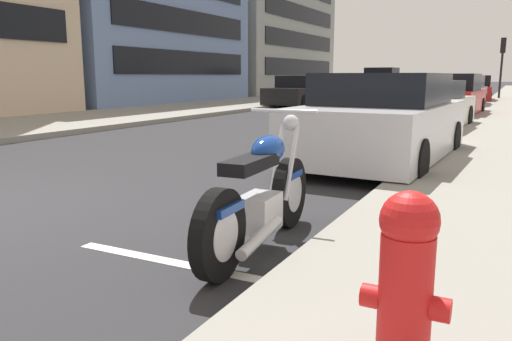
# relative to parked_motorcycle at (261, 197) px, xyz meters

# --- Properties ---
(sidewalk_far_curb) EXTENTS (120.00, 5.00, 0.14)m
(sidewalk_far_curb) POSITION_rel_parked_motorcycle_xyz_m (11.39, 10.17, -0.37)
(sidewalk_far_curb) COLOR gray
(sidewalk_far_curb) RESTS_ON ground
(parking_stall_stripe) EXTENTS (0.12, 2.20, 0.01)m
(parking_stall_stripe) POSITION_rel_parked_motorcycle_xyz_m (-0.61, 0.26, -0.43)
(parking_stall_stripe) COLOR silver
(parking_stall_stripe) RESTS_ON ground
(parked_motorcycle) EXTENTS (2.08, 0.62, 1.13)m
(parked_motorcycle) POSITION_rel_parked_motorcycle_xyz_m (0.00, 0.00, 0.00)
(parked_motorcycle) COLOR black
(parked_motorcycle) RESTS_ON ground
(parked_car_across_street) EXTENTS (4.38, 2.09, 1.46)m
(parked_car_across_street) POSITION_rel_parked_motorcycle_xyz_m (4.59, 0.09, 0.26)
(parked_car_across_street) COLOR silver
(parked_car_across_street) RESTS_ON ground
(parked_car_second_in_row) EXTENTS (4.53, 2.09, 1.30)m
(parked_car_second_in_row) POSITION_rel_parked_motorcycle_xyz_m (9.82, 0.26, 0.18)
(parked_car_second_in_row) COLOR beige
(parked_car_second_in_row) RESTS_ON ground
(parked_car_behind_motorcycle) EXTENTS (4.37, 2.05, 1.49)m
(parked_car_behind_motorcycle) POSITION_rel_parked_motorcycle_xyz_m (15.31, 0.23, 0.26)
(parked_car_behind_motorcycle) COLOR #AD1919
(parked_car_behind_motorcycle) RESTS_ON ground
(parked_car_near_corner) EXTENTS (4.50, 1.87, 1.44)m
(parked_car_near_corner) POSITION_rel_parked_motorcycle_xyz_m (21.14, 0.38, 0.25)
(parked_car_near_corner) COLOR gray
(parked_car_near_corner) RESTS_ON ground
(parked_car_mid_block) EXTENTS (4.25, 2.01, 1.44)m
(parked_car_mid_block) POSITION_rel_parked_motorcycle_xyz_m (26.34, 0.30, 0.23)
(parked_car_mid_block) COLOR #AD1919
(parked_car_mid_block) RESTS_ON ground
(crossing_truck) EXTENTS (2.26, 4.99, 1.94)m
(crossing_truck) POSITION_rel_parked_motorcycle_xyz_m (30.53, 5.60, 0.45)
(crossing_truck) COLOR #141947
(crossing_truck) RESTS_ON ground
(car_opposite_curb) EXTENTS (4.13, 2.02, 1.42)m
(car_opposite_curb) POSITION_rel_parked_motorcycle_xyz_m (18.20, 7.11, 0.22)
(car_opposite_curb) COLOR black
(car_opposite_curb) RESTS_ON ground
(fire_hydrant) EXTENTS (0.24, 0.36, 0.83)m
(fire_hydrant) POSITION_rel_parked_motorcycle_xyz_m (-1.60, -1.46, 0.14)
(fire_hydrant) COLOR red
(fire_hydrant) RESTS_ON sidewalk_near_curb
(traffic_signal_near_corner) EXTENTS (0.36, 0.28, 3.40)m
(traffic_signal_near_corner) POSITION_rel_parked_motorcycle_xyz_m (29.22, -0.90, 2.17)
(traffic_signal_near_corner) COLOR black
(traffic_signal_near_corner) RESTS_ON sidewalk_near_curb
(townhouse_far_uphill) EXTENTS (12.36, 11.63, 9.23)m
(townhouse_far_uphill) POSITION_rel_parked_motorcycle_xyz_m (17.14, 18.25, 4.18)
(townhouse_far_uphill) COLOR #6B84B2
(townhouse_far_uphill) RESTS_ON ground
(townhouse_mid_block) EXTENTS (14.58, 11.19, 9.19)m
(townhouse_mid_block) POSITION_rel_parked_motorcycle_xyz_m (31.70, 18.03, 4.16)
(townhouse_mid_block) COLOR #939993
(townhouse_mid_block) RESTS_ON ground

